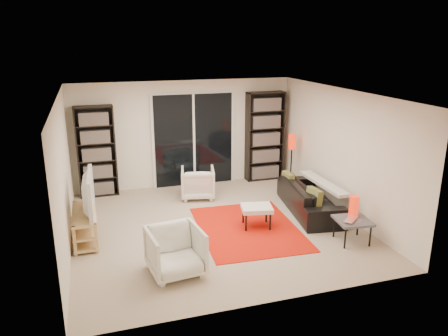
% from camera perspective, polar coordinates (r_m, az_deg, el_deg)
% --- Properties ---
extents(floor, '(5.00, 5.00, 0.00)m').
position_cam_1_polar(floor, '(8.03, -1.07, -7.60)').
color(floor, '#C8AF92').
rests_on(floor, ground).
extents(wall_back, '(5.00, 0.02, 2.40)m').
position_cam_1_polar(wall_back, '(9.96, -5.17, 4.46)').
color(wall_back, white).
rests_on(wall_back, ground).
extents(wall_front, '(5.00, 0.02, 2.40)m').
position_cam_1_polar(wall_front, '(5.39, 6.40, -6.39)').
color(wall_front, white).
rests_on(wall_front, ground).
extents(wall_left, '(0.02, 5.00, 2.40)m').
position_cam_1_polar(wall_left, '(7.35, -20.19, -0.99)').
color(wall_left, white).
rests_on(wall_left, ground).
extents(wall_right, '(0.02, 5.00, 2.40)m').
position_cam_1_polar(wall_right, '(8.62, 15.05, 2.01)').
color(wall_right, white).
rests_on(wall_right, ground).
extents(ceiling, '(5.00, 5.00, 0.02)m').
position_cam_1_polar(ceiling, '(7.37, -1.18, 9.66)').
color(ceiling, white).
rests_on(ceiling, wall_back).
extents(sliding_door, '(1.92, 0.08, 2.16)m').
position_cam_1_polar(sliding_door, '(10.00, -3.98, 3.66)').
color(sliding_door, white).
rests_on(sliding_door, ground).
extents(bookshelf_left, '(0.80, 0.30, 1.95)m').
position_cam_1_polar(bookshelf_left, '(9.64, -16.31, 2.06)').
color(bookshelf_left, black).
rests_on(bookshelf_left, ground).
extents(bookshelf_right, '(0.90, 0.30, 2.10)m').
position_cam_1_polar(bookshelf_right, '(10.40, 5.36, 4.13)').
color(bookshelf_right, black).
rests_on(bookshelf_right, ground).
extents(tv_stand, '(0.38, 1.20, 0.50)m').
position_cam_1_polar(tv_stand, '(7.79, -17.68, -7.12)').
color(tv_stand, '#E7BD73').
rests_on(tv_stand, floor).
extents(tv, '(0.20, 1.16, 0.67)m').
position_cam_1_polar(tv, '(7.58, -17.91, -3.15)').
color(tv, black).
rests_on(tv, tv_stand).
extents(rug, '(1.85, 2.42, 0.01)m').
position_cam_1_polar(rug, '(7.94, 3.15, -7.85)').
color(rug, red).
rests_on(rug, floor).
extents(sofa, '(1.09, 2.11, 0.59)m').
position_cam_1_polar(sofa, '(8.74, 11.18, -3.77)').
color(sofa, black).
rests_on(sofa, floor).
extents(armchair_back, '(0.83, 0.85, 0.65)m').
position_cam_1_polar(armchair_back, '(9.33, -3.44, -1.93)').
color(armchair_back, silver).
rests_on(armchair_back, floor).
extents(armchair_front, '(0.83, 0.85, 0.70)m').
position_cam_1_polar(armchair_front, '(6.43, -6.36, -10.77)').
color(armchair_front, silver).
rests_on(armchair_front, floor).
extents(ottoman, '(0.62, 0.55, 0.40)m').
position_cam_1_polar(ottoman, '(7.89, 4.29, -5.38)').
color(ottoman, silver).
rests_on(ottoman, floor).
extents(side_table, '(0.61, 0.61, 0.40)m').
position_cam_1_polar(side_table, '(7.62, 16.45, -6.74)').
color(side_table, '#4F4F54').
rests_on(side_table, floor).
extents(laptop, '(0.41, 0.40, 0.03)m').
position_cam_1_polar(laptop, '(7.54, 16.58, -6.58)').
color(laptop, silver).
rests_on(laptop, side_table).
extents(table_lamp, '(0.16, 0.16, 0.35)m').
position_cam_1_polar(table_lamp, '(7.70, 16.60, -4.77)').
color(table_lamp, red).
rests_on(table_lamp, side_table).
extents(floor_lamp, '(0.19, 0.19, 1.23)m').
position_cam_1_polar(floor_lamp, '(9.91, 8.85, 2.62)').
color(floor_lamp, black).
rests_on(floor_lamp, floor).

